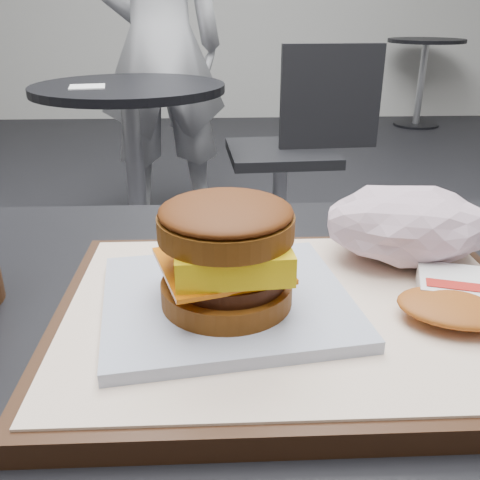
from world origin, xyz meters
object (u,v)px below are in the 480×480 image
serving_tray (295,315)px  crumpled_wrapper (406,224)px  patron (160,45)px  neighbor_table (133,139)px  neighbor_chair (298,140)px  breakfast_sandwich (227,265)px  hash_brown (467,298)px

serving_tray → crumpled_wrapper: (0.11, 0.08, 0.04)m
serving_tray → patron: 2.31m
neighbor_table → neighbor_chair: (0.65, 0.12, -0.04)m
serving_tray → patron: (-0.32, 2.29, 0.06)m
breakfast_sandwich → crumpled_wrapper: 0.19m
serving_tray → neighbor_table: bearing=103.0°
neighbor_table → crumpled_wrapper: bearing=-72.5°
serving_tray → neighbor_table: 1.70m
hash_brown → neighbor_table: (-0.51, 1.66, -0.25)m
serving_tray → breakfast_sandwich: breakfast_sandwich is taller
hash_brown → crumpled_wrapper: 0.10m
crumpled_wrapper → patron: bearing=101.1°
serving_tray → neighbor_chair: size_ratio=0.43×
serving_tray → neighbor_chair: neighbor_chair is taller
neighbor_chair → hash_brown: bearing=-94.3°
patron → crumpled_wrapper: bearing=88.9°
serving_tray → hash_brown: 0.13m
hash_brown → serving_tray: bearing=174.4°
serving_tray → crumpled_wrapper: size_ratio=2.57×
crumpled_wrapper → neighbor_chair: 1.71m
hash_brown → crumpled_wrapper: crumpled_wrapper is taller
neighbor_chair → patron: (-0.59, 0.53, 0.33)m
serving_tray → hash_brown: size_ratio=2.91×
hash_brown → crumpled_wrapper: bearing=100.7°
hash_brown → neighbor_chair: 1.80m
hash_brown → crumpled_wrapper: (-0.02, 0.10, 0.02)m
breakfast_sandwich → neighbor_table: 1.71m
breakfast_sandwich → serving_tray: bearing=6.4°
crumpled_wrapper → neighbor_table: crumpled_wrapper is taller
serving_tray → breakfast_sandwich: bearing=-173.6°
serving_tray → crumpled_wrapper: crumpled_wrapper is taller
hash_brown → breakfast_sandwich: bearing=177.9°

